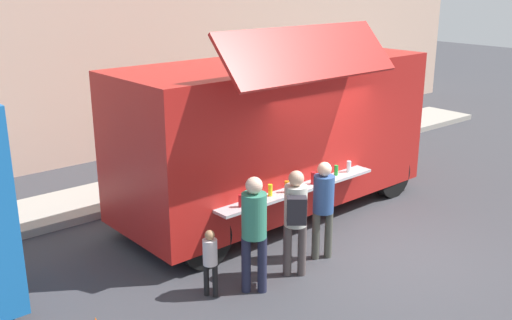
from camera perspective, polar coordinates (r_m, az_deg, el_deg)
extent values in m
plane|color=#38383D|center=(10.11, 11.47, -8.71)|extent=(60.00, 60.00, 0.00)
cube|color=#9E998E|center=(11.85, -21.78, -5.27)|extent=(28.00, 1.60, 0.15)
cube|color=red|center=(11.04, 1.88, 2.82)|extent=(6.24, 2.38, 2.63)
cube|color=red|center=(9.29, 5.32, 10.28)|extent=(3.42, 0.81, 0.79)
cube|color=black|center=(9.81, 3.42, 2.84)|extent=(3.24, 0.18, 1.18)
cube|color=#B7B7BC|center=(9.95, 4.19, -2.81)|extent=(3.41, 0.43, 0.05)
cylinder|color=red|center=(9.07, -1.48, -3.97)|extent=(0.08, 0.08, 0.20)
cylinder|color=red|center=(9.31, -0.03, -3.43)|extent=(0.06, 0.06, 0.19)
cylinder|color=yellow|center=(9.52, 1.39, -2.94)|extent=(0.07, 0.07, 0.19)
cylinder|color=orange|center=(9.69, 3.00, -2.60)|extent=(0.08, 0.08, 0.19)
cylinder|color=black|center=(9.88, 4.35, -2.01)|extent=(0.08, 0.08, 0.26)
cylinder|color=red|center=(10.10, 5.55, -1.75)|extent=(0.08, 0.08, 0.22)
cylinder|color=black|center=(10.35, 6.59, -1.34)|extent=(0.07, 0.07, 0.20)
cylinder|color=green|center=(10.60, 7.77, -0.99)|extent=(0.07, 0.07, 0.18)
cylinder|color=silver|center=(10.81, 8.98, -0.62)|extent=(0.08, 0.08, 0.20)
cube|color=black|center=(13.16, 11.75, 6.93)|extent=(0.13, 1.89, 1.16)
cylinder|color=black|center=(13.65, 6.47, 0.48)|extent=(0.90, 0.28, 0.90)
cylinder|color=black|center=(12.49, 12.96, -1.45)|extent=(0.90, 0.28, 0.90)
cylinder|color=black|center=(10.79, -11.13, -4.35)|extent=(0.90, 0.28, 0.90)
cylinder|color=black|center=(9.29, -5.07, -7.74)|extent=(0.90, 0.28, 0.90)
cylinder|color=#2F6139|center=(15.95, 8.34, 2.83)|extent=(0.60, 0.60, 0.87)
cylinder|color=#4B4B42|center=(9.58, 5.82, -7.30)|extent=(0.13, 0.13, 0.80)
cylinder|color=#4B4B42|center=(9.65, 7.03, -7.16)|extent=(0.13, 0.13, 0.80)
cylinder|color=#2C4B84|center=(9.34, 6.57, -3.30)|extent=(0.33, 0.33, 0.61)
sphere|color=beige|center=(9.21, 6.66, -0.88)|extent=(0.22, 0.22, 0.22)
cylinder|color=#504444|center=(9.04, 3.06, -8.70)|extent=(0.13, 0.13, 0.82)
cylinder|color=#504444|center=(9.06, 4.47, -8.69)|extent=(0.13, 0.13, 0.82)
cylinder|color=beige|center=(8.76, 3.86, -4.43)|extent=(0.34, 0.34, 0.62)
sphere|color=tan|center=(8.61, 3.92, -1.79)|extent=(0.23, 0.23, 0.23)
cube|color=#252229|center=(8.50, 3.96, -4.89)|extent=(0.33, 0.32, 0.40)
cylinder|color=#20223A|center=(8.58, -0.97, -10.06)|extent=(0.14, 0.14, 0.86)
cylinder|color=#20223A|center=(8.57, 0.60, -10.09)|extent=(0.14, 0.14, 0.86)
cylinder|color=#337D64|center=(8.25, -0.19, -5.40)|extent=(0.36, 0.36, 0.65)
sphere|color=beige|center=(8.09, -0.19, -2.48)|extent=(0.24, 0.24, 0.24)
cylinder|color=black|center=(8.59, -4.83, -11.44)|extent=(0.08, 0.08, 0.50)
cylinder|color=black|center=(8.55, -3.98, -11.58)|extent=(0.08, 0.08, 0.50)
cylinder|color=silver|center=(8.37, -4.47, -8.88)|extent=(0.21, 0.21, 0.38)
sphere|color=#A2744E|center=(8.26, -4.51, -7.26)|extent=(0.14, 0.14, 0.14)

